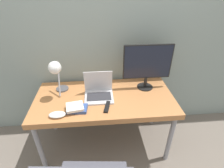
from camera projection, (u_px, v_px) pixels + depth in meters
The scene contains 9 objects.
ground_plane at pixel (108, 168), 1.95m from camera, with size 12.00×12.00×0.00m, color #70665B.
wall_back at pixel (101, 31), 1.93m from camera, with size 8.00×0.05×2.60m.
desk at pixel (105, 102), 1.91m from camera, with size 1.48×0.72×0.71m.
laptop at pixel (99, 92), 1.86m from camera, with size 0.30×0.26×0.27m.
monitor at pixel (147, 64), 1.89m from camera, with size 0.53×0.18×0.52m.
desk_lamp at pixel (56, 71), 1.73m from camera, with size 0.14×0.29×0.42m.
book_stack at pixel (76, 108), 1.67m from camera, with size 0.21×0.17×0.06m.
tv_remote at pixel (107, 107), 1.72m from camera, with size 0.08×0.17×0.02m.
game_controller at pixel (57, 115), 1.60m from camera, with size 0.16×0.09×0.04m.
Camera 1 is at (-0.06, -1.17, 1.82)m, focal length 28.00 mm.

